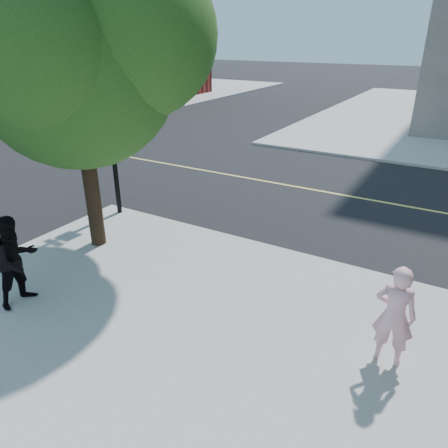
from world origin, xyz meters
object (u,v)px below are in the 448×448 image
Objects in this scene: man_on_phone at (394,315)px; street_tree at (76,39)px; car_a at (39,112)px; signal_pole at (46,72)px; pedestrian at (16,261)px.

street_tree is (-6.57, 0.65, 3.63)m from man_on_phone.
street_tree is 17.15m from car_a.
street_tree reaches higher than man_on_phone.
man_on_phone is 0.37× the size of signal_pole.
man_on_phone is at bearing -5.65° from street_tree.
street_tree reaches higher than pedestrian.
signal_pole is (-3.16, 1.65, -0.84)m from street_tree.
signal_pole is at bearing -107.19° from car_a.
pedestrian reaches higher than car_a.
pedestrian is 4.36m from street_tree.
pedestrian reaches higher than man_on_phone.
man_on_phone is at bearing -97.95° from car_a.
pedestrian is at bearing -111.18° from car_a.
man_on_phone is 0.24× the size of street_tree.
pedestrian is 0.39× the size of signal_pole.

